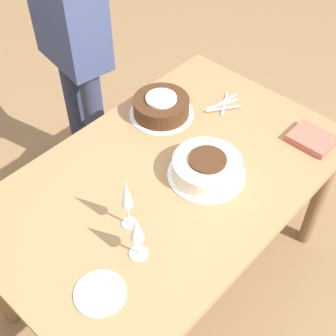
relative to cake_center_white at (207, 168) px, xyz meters
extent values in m
plane|color=#8E6B47|center=(0.11, -0.11, -0.81)|extent=(12.00, 12.00, 0.00)
cube|color=#9E754C|center=(0.11, -0.11, -0.06)|extent=(1.51, 0.95, 0.03)
cylinder|color=brown|center=(-0.57, -0.51, -0.44)|extent=(0.07, 0.07, 0.74)
cylinder|color=brown|center=(-0.57, 0.29, -0.44)|extent=(0.07, 0.07, 0.74)
cylinder|color=white|center=(0.00, 0.00, -0.04)|extent=(0.32, 0.32, 0.01)
cylinder|color=silver|center=(0.00, 0.00, 0.00)|extent=(0.28, 0.28, 0.08)
cylinder|color=#422614|center=(0.00, 0.00, 0.05)|extent=(0.15, 0.15, 0.01)
cylinder|color=white|center=(-0.15, -0.39, -0.04)|extent=(0.30, 0.30, 0.01)
cylinder|color=#422614|center=(-0.15, -0.39, 0.00)|extent=(0.26, 0.26, 0.08)
cylinder|color=silver|center=(-0.15, -0.39, 0.05)|extent=(0.14, 0.14, 0.01)
cylinder|color=silver|center=(0.38, -0.05, -0.04)|extent=(0.06, 0.06, 0.00)
cylinder|color=silver|center=(0.38, -0.05, 0.02)|extent=(0.01, 0.01, 0.11)
cone|color=silver|center=(0.38, -0.05, 0.13)|extent=(0.04, 0.04, 0.13)
cylinder|color=silver|center=(0.45, 0.06, -0.04)|extent=(0.07, 0.07, 0.00)
cylinder|color=silver|center=(0.45, 0.06, 0.01)|extent=(0.01, 0.01, 0.09)
cone|color=silver|center=(0.45, 0.06, 0.11)|extent=(0.05, 0.05, 0.11)
cylinder|color=white|center=(0.64, 0.08, -0.04)|extent=(0.17, 0.17, 0.01)
cube|color=silver|center=(-0.40, -0.23, -0.04)|extent=(0.16, 0.07, 0.00)
cube|color=silver|center=(-0.40, -0.22, -0.04)|extent=(0.15, 0.09, 0.00)
cube|color=silver|center=(-0.41, -0.23, -0.03)|extent=(0.17, 0.03, 0.00)
cube|color=silver|center=(-0.37, -0.20, -0.03)|extent=(0.15, 0.11, 0.00)
cube|color=#B75B4C|center=(-0.46, 0.21, -0.03)|extent=(0.15, 0.18, 0.03)
cylinder|color=#2D334C|center=(-0.16, -1.09, -0.41)|extent=(0.11, 0.11, 0.80)
cylinder|color=#2D334C|center=(-0.13, -0.87, -0.41)|extent=(0.11, 0.11, 0.80)
camera|label=1|loc=(1.04, 0.75, 1.35)|focal=50.00mm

